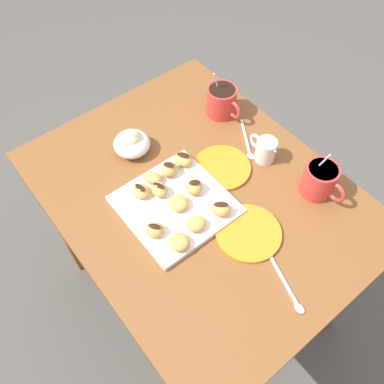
{
  "coord_description": "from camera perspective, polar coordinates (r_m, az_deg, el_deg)",
  "views": [
    {
      "loc": [
        0.51,
        -0.43,
        1.63
      ],
      "look_at": [
        0.0,
        -0.02,
        0.72
      ],
      "focal_mm": 38.0,
      "sensor_mm": 36.0,
      "label": 1
    }
  ],
  "objects": [
    {
      "name": "ground_plane",
      "position": [
        1.76,
        0.61,
        -13.28
      ],
      "size": [
        8.0,
        8.0,
        0.0
      ],
      "primitive_type": "plane",
      "color": "#514C47"
    },
    {
      "name": "dining_table",
      "position": [
        1.26,
        0.83,
        -3.58
      ],
      "size": [
        0.95,
        0.74,
        0.7
      ],
      "color": "brown",
      "rests_on": "ground_plane"
    },
    {
      "name": "pastry_plate_square",
      "position": [
        1.11,
        -2.25,
        -1.93
      ],
      "size": [
        0.28,
        0.28,
        0.02
      ],
      "primitive_type": "cube",
      "color": "silver",
      "rests_on": "dining_table"
    },
    {
      "name": "coffee_mug_red_left",
      "position": [
        1.32,
        4.21,
        12.7
      ],
      "size": [
        0.14,
        0.1,
        0.15
      ],
      "color": "red",
      "rests_on": "dining_table"
    },
    {
      "name": "coffee_mug_red_right",
      "position": [
        1.15,
        17.53,
        1.64
      ],
      "size": [
        0.13,
        0.09,
        0.15
      ],
      "color": "red",
      "rests_on": "dining_table"
    },
    {
      "name": "cream_pitcher_white",
      "position": [
        1.21,
        10.26,
        5.95
      ],
      "size": [
        0.1,
        0.06,
        0.07
      ],
      "color": "silver",
      "rests_on": "dining_table"
    },
    {
      "name": "ice_cream_bowl",
      "position": [
        1.22,
        -8.48,
        6.86
      ],
      "size": [
        0.11,
        0.11,
        0.08
      ],
      "color": "silver",
      "rests_on": "dining_table"
    },
    {
      "name": "saucer_orange_left",
      "position": [
        1.07,
        7.91,
        -5.7
      ],
      "size": [
        0.17,
        0.17,
        0.01
      ],
      "primitive_type": "cylinder",
      "color": "orange",
      "rests_on": "dining_table"
    },
    {
      "name": "saucer_orange_right",
      "position": [
        1.19,
        4.24,
        3.44
      ],
      "size": [
        0.17,
        0.17,
        0.01
      ],
      "primitive_type": "cylinder",
      "color": "orange",
      "rests_on": "dining_table"
    },
    {
      "name": "loose_spoon_near_saucer",
      "position": [
        1.26,
        7.76,
        6.69
      ],
      "size": [
        0.14,
        0.09,
        0.01
      ],
      "color": "silver",
      "rests_on": "dining_table"
    },
    {
      "name": "loose_spoon_by_plate",
      "position": [
        1.02,
        13.46,
        -13.26
      ],
      "size": [
        0.16,
        0.06,
        0.01
      ],
      "color": "silver",
      "rests_on": "dining_table"
    },
    {
      "name": "beignet_0",
      "position": [
        1.04,
        -5.24,
        -5.33
      ],
      "size": [
        0.06,
        0.06,
        0.03
      ],
      "primitive_type": "ellipsoid",
      "rotation": [
        0.0,
        0.0,
        1.12
      ],
      "color": "#DBA351",
      "rests_on": "pastry_plate_square"
    },
    {
      "name": "chocolate_drizzle_0",
      "position": [
        1.02,
        -5.31,
        -4.81
      ],
      "size": [
        0.03,
        0.03,
        0.0
      ],
      "primitive_type": "ellipsoid",
      "rotation": [
        0.0,
        0.0,
        0.67
      ],
      "color": "black",
      "rests_on": "beignet_0"
    },
    {
      "name": "beignet_1",
      "position": [
        1.17,
        -1.23,
        4.65
      ],
      "size": [
        0.07,
        0.07,
        0.03
      ],
      "primitive_type": "ellipsoid",
      "rotation": [
        0.0,
        0.0,
        0.4
      ],
      "color": "#DBA351",
      "rests_on": "pastry_plate_square"
    },
    {
      "name": "chocolate_drizzle_1",
      "position": [
        1.16,
        -1.24,
        5.2
      ],
      "size": [
        0.04,
        0.04,
        0.0
      ],
      "primitive_type": "ellipsoid",
      "rotation": [
        0.0,
        0.0,
        0.6
      ],
      "color": "black",
      "rests_on": "beignet_1"
    },
    {
      "name": "beignet_2",
      "position": [
        1.02,
        -1.84,
        -7.04
      ],
      "size": [
        0.08,
        0.08,
        0.03
      ],
      "primitive_type": "ellipsoid",
      "rotation": [
        0.0,
        0.0,
        2.31
      ],
      "color": "#DBA351",
      "rests_on": "pastry_plate_square"
    },
    {
      "name": "beignet_3",
      "position": [
        1.08,
        -1.93,
        -1.55
      ],
      "size": [
        0.08,
        0.08,
        0.03
      ],
      "primitive_type": "ellipsoid",
      "rotation": [
        0.0,
        0.0,
        2.53
      ],
      "color": "#DBA351",
      "rests_on": "pastry_plate_square"
    },
    {
      "name": "beignet_4",
      "position": [
        1.11,
        -7.21,
        0.11
      ],
      "size": [
        0.06,
        0.05,
        0.03
      ],
      "primitive_type": "ellipsoid",
      "rotation": [
        0.0,
        0.0,
        3.26
      ],
      "color": "#DBA351",
      "rests_on": "pastry_plate_square"
    },
    {
      "name": "chocolate_drizzle_4",
      "position": [
        1.1,
        -7.3,
        0.62
      ],
      "size": [
        0.04,
        0.02,
        0.0
      ],
      "primitive_type": "ellipsoid",
      "rotation": [
        0.0,
        0.0,
        3.31
      ],
      "color": "black",
      "rests_on": "beignet_4"
    },
    {
      "name": "beignet_5",
      "position": [
        1.05,
        0.55,
        -4.47
      ],
      "size": [
        0.06,
        0.06,
        0.03
      ],
      "primitive_type": "ellipsoid",
      "rotation": [
        0.0,
        0.0,
        1.37
      ],
      "color": "#DBA351",
      "rests_on": "pastry_plate_square"
    },
    {
      "name": "beignet_6",
      "position": [
        1.11,
        -4.61,
        0.34
      ],
      "size": [
        0.05,
        0.05,
        0.03
      ],
      "primitive_type": "ellipsoid",
      "rotation": [
        0.0,
        0.0,
        3.04
      ],
      "color": "#DBA351",
      "rests_on": "pastry_plate_square"
    },
    {
      "name": "chocolate_drizzle_6",
      "position": [
        1.09,
        -4.67,
        0.91
      ],
      "size": [
        0.04,
        0.03,
        0.0
      ],
      "primitive_type": "ellipsoid",
      "rotation": [
        0.0,
        0.0,
        3.54
      ],
      "color": "black",
      "rests_on": "beignet_6"
    },
    {
      "name": "beignet_7",
      "position": [
        1.07,
        4.03,
        -2.34
      ],
      "size": [
        0.07,
        0.07,
        0.04
      ],
      "primitive_type": "ellipsoid",
      "rotation": [
        0.0,
        0.0,
        3.72
      ],
      "color": "#DBA351",
      "rests_on": "pastry_plate_square"
    },
    {
      "name": "chocolate_drizzle_7",
      "position": [
        1.05,
        4.09,
        -1.75
      ],
      "size": [
        0.04,
        0.04,
        0.0
      ],
      "primitive_type": "ellipsoid",
      "rotation": [
        0.0,
        0.0,
        4.06
      ],
      "color": "black",
      "rests_on": "beignet_7"
    },
    {
      "name": "beignet_8",
      "position": [
        1.11,
        0.39,
        0.67
      ],
      "size": [
        0.07,
        0.07,
        0.04
      ],
      "primitive_type": "ellipsoid",
      "rotation": [
        0.0,
        0.0,
        3.76
      ],
      "color": "#DBA351",
      "rests_on": "pastry_plate_square"
    },
    {
      "name": "chocolate_drizzle_8",
      "position": [
        1.09,
        0.4,
        1.28
      ],
      "size": [
        0.03,
        0.04,
        0.0
      ],
      "primitive_type": "ellipsoid",
      "rotation": [
        0.0,
        0.0,
        4.13
      ],
      "color": "black",
      "rests_on": "beignet_8"
    },
    {
      "name": "beignet_9",
      "position": [
        1.14,
        -5.57,
        2.01
      ],
      "size": [
        0.06,
        0.06,
        0.03
      ],
      "primitive_type": "ellipsoid",
      "rotation": [
        0.0,
        0.0,
        3.6
      ],
      "color": "#DBA351",
      "rests_on": "pastry_plate_square"
    },
    {
      "name": "beignet_10",
      "position": [
        1.15,
        -3.24,
        3.19
      ],
      "size": [
        0.06,
        0.06,
        0.04
      ],
      "primitive_type": "ellipsoid",
      "rotation": [
        0.0,
        0.0,
        0.26
      ],
      "color": "#DBA351",
      "rests_on": "pastry_plate_square"
    },
    {
      "name": "chocolate_drizzle_10",
      "position": [
        1.13,
        -3.28,
        3.83
      ],
      "size": [
        0.04,
        0.03,
        0.0
      ],
      "primitive_type": "ellipsoid",
      "rotation": [
        0.0,
        0.0,
        0.61
      ],
      "color": "black",
      "rests_on": "beignet_10"
    }
  ]
}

